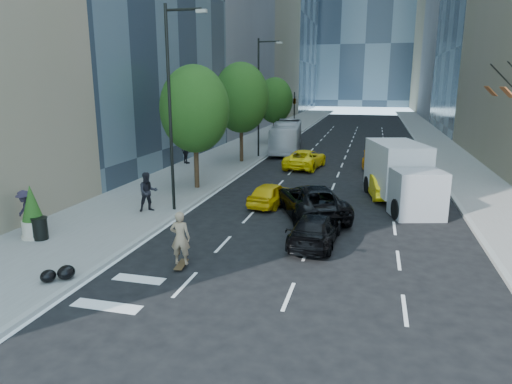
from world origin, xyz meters
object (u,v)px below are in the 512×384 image
(black_sedan_lincoln, at_px, (311,201))
(city_bus, at_px, (286,136))
(box_truck, at_px, (401,174))
(planter_shrub, at_px, (32,213))
(skateboarder, at_px, (180,242))
(black_sedan_mercedes, at_px, (315,229))
(trash_can, at_px, (40,229))

(black_sedan_lincoln, height_order, city_bus, city_bus)
(city_bus, xyz_separation_m, box_truck, (9.72, -17.74, 0.22))
(black_sedan_lincoln, height_order, planter_shrub, planter_shrub)
(skateboarder, bearing_deg, city_bus, -94.45)
(black_sedan_mercedes, bearing_deg, black_sedan_lincoln, -76.93)
(black_sedan_mercedes, distance_m, trash_can, 11.48)
(black_sedan_lincoln, height_order, trash_can, black_sedan_lincoln)
(black_sedan_mercedes, relative_size, trash_can, 4.84)
(black_sedan_mercedes, bearing_deg, skateboarder, 43.13)
(planter_shrub, bearing_deg, box_truck, 33.64)
(skateboarder, bearing_deg, black_sedan_lincoln, -123.29)
(box_truck, bearing_deg, planter_shrub, -161.53)
(city_bus, relative_size, planter_shrub, 4.56)
(city_bus, bearing_deg, black_sedan_mercedes, -83.43)
(trash_can, bearing_deg, black_sedan_mercedes, 13.63)
(city_bus, xyz_separation_m, planter_shrub, (-5.58, -27.92, -0.21))
(planter_shrub, bearing_deg, black_sedan_lincoln, 31.08)
(black_sedan_lincoln, relative_size, trash_can, 6.35)
(trash_can, bearing_deg, skateboarder, -8.27)
(black_sedan_mercedes, bearing_deg, city_bus, -73.54)
(trash_can, bearing_deg, black_sedan_lincoln, 32.67)
(planter_shrub, bearing_deg, skateboarder, -8.96)
(trash_can, relative_size, planter_shrub, 0.40)
(black_sedan_lincoln, bearing_deg, city_bus, -98.51)
(black_sedan_lincoln, distance_m, trash_can, 12.43)
(trash_can, xyz_separation_m, planter_shrub, (-0.42, 0.15, 0.63))
(skateboarder, xyz_separation_m, black_sedan_lincoln, (3.70, 7.69, -0.19))
(trash_can, bearing_deg, box_truck, 34.77)
(skateboarder, bearing_deg, trash_can, -15.87)
(trash_can, height_order, planter_shrub, planter_shrub)
(black_sedan_lincoln, height_order, box_truck, box_truck)
(city_bus, bearing_deg, skateboarder, -93.59)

